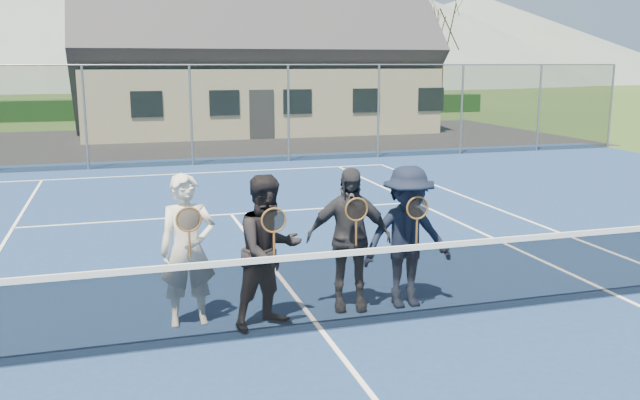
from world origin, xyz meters
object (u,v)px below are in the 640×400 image
object	(u,v)px
player_b	(269,251)
player_d	(407,237)
clubhouse	(253,42)
player_c	(349,239)
tennis_net	(322,288)
player_a	(188,250)

from	to	relation	value
player_b	player_d	distance (m)	1.81
clubhouse	player_c	distance (m)	23.82
player_c	tennis_net	bearing A→B (deg)	-130.69
player_d	player_a	bearing A→B (deg)	176.37
player_d	tennis_net	bearing A→B (deg)	-158.43
tennis_net	player_c	xyz separation A→B (m)	(0.54, 0.63, 0.38)
player_c	player_b	bearing A→B (deg)	-165.94
player_a	player_b	bearing A→B (deg)	-19.14
player_a	player_b	xyz separation A→B (m)	(0.90, -0.31, -0.00)
player_a	player_d	distance (m)	2.71
clubhouse	player_d	world-z (taller)	clubhouse
tennis_net	clubhouse	distance (m)	24.57
player_a	player_d	bearing A→B (deg)	-3.63
player_c	player_d	bearing A→B (deg)	-9.82
player_a	player_d	xyz separation A→B (m)	(2.70, -0.17, -0.00)
clubhouse	player_b	world-z (taller)	clubhouse
player_b	player_c	size ratio (longest dim) A/B	1.00
tennis_net	player_b	xyz separation A→B (m)	(-0.53, 0.36, 0.38)
player_a	player_b	size ratio (longest dim) A/B	1.00
clubhouse	player_b	size ratio (longest dim) A/B	8.67
tennis_net	player_c	distance (m)	0.92
player_c	player_d	world-z (taller)	same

